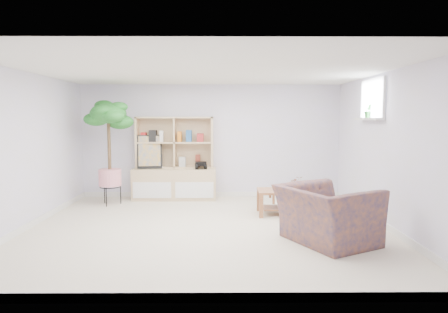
{
  "coord_description": "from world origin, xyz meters",
  "views": [
    {
      "loc": [
        0.22,
        -6.03,
        1.7
      ],
      "look_at": [
        0.27,
        0.5,
        1.06
      ],
      "focal_mm": 32.0,
      "sensor_mm": 36.0,
      "label": 1
    }
  ],
  "objects_px": {
    "floor_tree": "(109,153)",
    "armchair": "(327,211)",
    "storage_unit": "(174,158)",
    "coffee_table": "(288,202)"
  },
  "relations": [
    {
      "from": "floor_tree",
      "to": "armchair",
      "type": "relative_size",
      "value": 1.72
    },
    {
      "from": "storage_unit",
      "to": "armchair",
      "type": "height_order",
      "value": "storage_unit"
    },
    {
      "from": "storage_unit",
      "to": "floor_tree",
      "type": "bearing_deg",
      "value": -155.31
    },
    {
      "from": "coffee_table",
      "to": "armchair",
      "type": "distance_m",
      "value": 1.63
    },
    {
      "from": "storage_unit",
      "to": "armchair",
      "type": "bearing_deg",
      "value": -50.81
    },
    {
      "from": "coffee_table",
      "to": "armchair",
      "type": "xyz_separation_m",
      "value": [
        0.26,
        -1.59,
        0.22
      ]
    },
    {
      "from": "coffee_table",
      "to": "armchair",
      "type": "height_order",
      "value": "armchair"
    },
    {
      "from": "armchair",
      "to": "coffee_table",
      "type": "bearing_deg",
      "value": -18.79
    },
    {
      "from": "storage_unit",
      "to": "coffee_table",
      "type": "bearing_deg",
      "value": -32.3
    },
    {
      "from": "storage_unit",
      "to": "floor_tree",
      "type": "relative_size",
      "value": 0.84
    }
  ]
}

